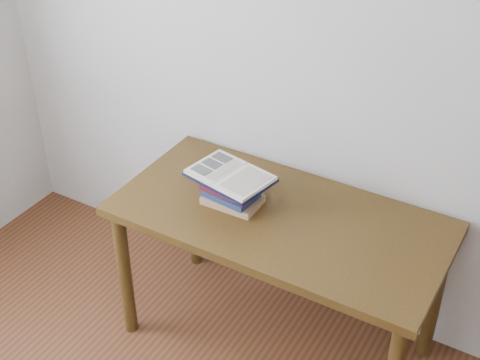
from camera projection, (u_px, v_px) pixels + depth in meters
The scene contains 3 objects.
desk at pixel (279, 234), 2.76m from camera, with size 1.36×0.68×0.73m.
book_stack at pixel (233, 190), 2.75m from camera, with size 0.24×0.20×0.12m.
open_book at pixel (230, 176), 2.70m from camera, with size 0.36×0.29×0.03m.
Camera 1 is at (0.94, -0.56, 2.37)m, focal length 50.00 mm.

